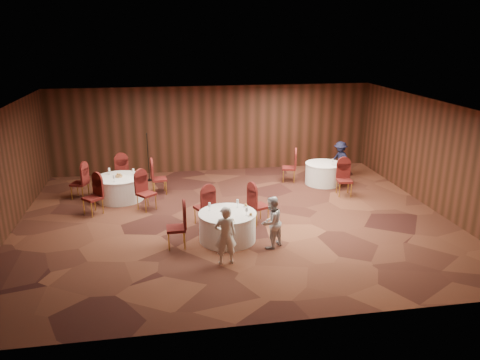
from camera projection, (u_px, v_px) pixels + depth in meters
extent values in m
plane|color=black|center=(234.00, 219.00, 13.30)|extent=(12.00, 12.00, 0.00)
plane|color=silver|center=(234.00, 107.00, 12.32)|extent=(12.00, 12.00, 0.00)
plane|color=black|center=(214.00, 129.00, 17.50)|extent=(12.00, 0.00, 12.00)
plane|color=black|center=(278.00, 243.00, 8.11)|extent=(12.00, 0.00, 12.00)
plane|color=black|center=(1.00, 176.00, 11.87)|extent=(0.00, 10.00, 10.00)
plane|color=black|center=(435.00, 156.00, 13.75)|extent=(0.00, 10.00, 10.00)
cylinder|color=white|center=(227.00, 227.00, 11.89)|extent=(1.44, 1.44, 0.72)
cylinder|color=white|center=(227.00, 213.00, 11.77)|extent=(1.47, 1.47, 0.03)
cylinder|color=white|center=(120.00, 188.00, 14.76)|extent=(1.46, 1.46, 0.72)
cylinder|color=white|center=(119.00, 177.00, 14.65)|extent=(1.49, 1.49, 0.03)
cylinder|color=white|center=(323.00, 174.00, 16.27)|extent=(1.25, 1.25, 0.72)
cylinder|color=white|center=(324.00, 164.00, 16.16)|extent=(1.27, 1.27, 0.03)
cylinder|color=silver|center=(209.00, 210.00, 11.93)|extent=(0.06, 0.06, 0.01)
cylinder|color=silver|center=(209.00, 208.00, 11.91)|extent=(0.01, 0.01, 0.11)
cone|color=silver|center=(209.00, 204.00, 11.88)|extent=(0.08, 0.08, 0.10)
cylinder|color=silver|center=(238.00, 207.00, 12.14)|extent=(0.06, 0.06, 0.01)
cylinder|color=silver|center=(238.00, 205.00, 12.13)|extent=(0.01, 0.01, 0.11)
cone|color=silver|center=(238.00, 201.00, 12.09)|extent=(0.08, 0.08, 0.10)
cylinder|color=silver|center=(227.00, 220.00, 11.30)|extent=(0.06, 0.06, 0.01)
cylinder|color=silver|center=(227.00, 218.00, 11.28)|extent=(0.01, 0.01, 0.11)
cone|color=silver|center=(227.00, 214.00, 11.25)|extent=(0.08, 0.08, 0.10)
cylinder|color=silver|center=(247.00, 215.00, 11.61)|extent=(0.06, 0.06, 0.01)
cylinder|color=silver|center=(247.00, 213.00, 11.59)|extent=(0.01, 0.01, 0.11)
cone|color=silver|center=(247.00, 209.00, 11.56)|extent=(0.08, 0.08, 0.10)
cylinder|color=white|center=(232.00, 222.00, 11.22)|extent=(0.15, 0.15, 0.01)
sphere|color=#9E6B33|center=(232.00, 220.00, 11.21)|extent=(0.08, 0.08, 0.08)
cylinder|color=white|center=(251.00, 216.00, 11.58)|extent=(0.15, 0.15, 0.01)
sphere|color=#9E6B33|center=(251.00, 214.00, 11.57)|extent=(0.08, 0.08, 0.08)
cylinder|color=white|center=(246.00, 206.00, 12.19)|extent=(0.15, 0.15, 0.01)
sphere|color=#9E6B33|center=(246.00, 205.00, 12.18)|extent=(0.08, 0.08, 0.08)
cylinder|color=silver|center=(134.00, 175.00, 14.83)|extent=(0.06, 0.06, 0.01)
cylinder|color=silver|center=(133.00, 173.00, 14.81)|extent=(0.01, 0.01, 0.11)
cone|color=silver|center=(133.00, 170.00, 14.78)|extent=(0.08, 0.08, 0.10)
cylinder|color=silver|center=(110.00, 174.00, 14.91)|extent=(0.06, 0.06, 0.01)
cylinder|color=silver|center=(109.00, 173.00, 14.89)|extent=(0.01, 0.01, 0.11)
cone|color=silver|center=(109.00, 169.00, 14.86)|extent=(0.08, 0.08, 0.10)
cylinder|color=silver|center=(114.00, 182.00, 14.18)|extent=(0.06, 0.06, 0.01)
cylinder|color=silver|center=(114.00, 180.00, 14.16)|extent=(0.01, 0.01, 0.11)
cone|color=silver|center=(114.00, 177.00, 14.13)|extent=(0.08, 0.08, 0.10)
cylinder|color=brown|center=(119.00, 176.00, 14.64)|extent=(0.22, 0.22, 0.06)
sphere|color=#9E6B33|center=(118.00, 174.00, 14.64)|extent=(0.07, 0.07, 0.07)
sphere|color=#9E6B33|center=(120.00, 174.00, 14.61)|extent=(0.07, 0.07, 0.07)
cylinder|color=silver|center=(332.00, 165.00, 15.94)|extent=(0.06, 0.06, 0.01)
cylinder|color=silver|center=(332.00, 163.00, 15.92)|extent=(0.01, 0.01, 0.11)
cone|color=silver|center=(333.00, 160.00, 15.89)|extent=(0.08, 0.08, 0.10)
cylinder|color=black|center=(150.00, 180.00, 16.74)|extent=(0.24, 0.24, 0.02)
cylinder|color=black|center=(148.00, 157.00, 16.48)|extent=(0.02, 0.02, 1.70)
cylinder|color=black|center=(147.00, 134.00, 16.27)|extent=(0.04, 0.12, 0.04)
imported|color=silver|center=(225.00, 235.00, 10.59)|extent=(0.53, 0.36, 1.40)
imported|color=silver|center=(271.00, 222.00, 11.40)|extent=(0.81, 0.78, 1.32)
imported|color=black|center=(340.00, 159.00, 16.96)|extent=(0.80, 0.98, 1.32)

